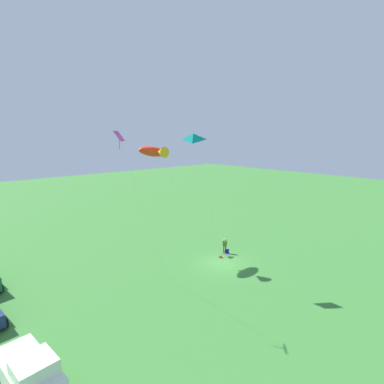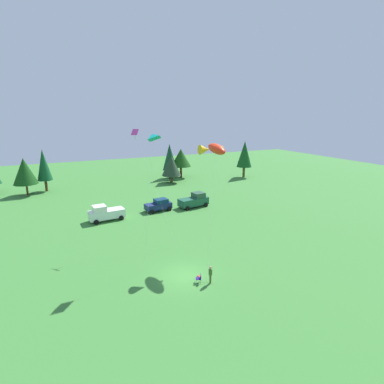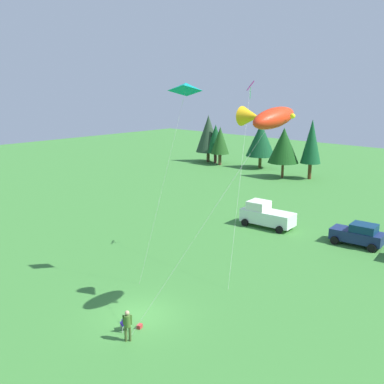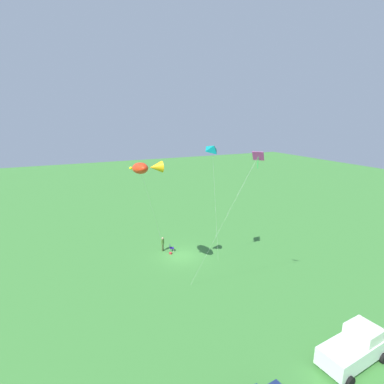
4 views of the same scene
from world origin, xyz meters
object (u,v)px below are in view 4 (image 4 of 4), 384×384
object	(u,v)px
folding_chair	(171,247)
kite_large_fish	(144,168)
backpack_on_grass	(171,253)
kite_diamond_rainbow	(254,164)
kite_delta_teal	(214,149)
truck_white_pickup	(354,347)
person_kite_flyer	(163,243)

from	to	relation	value
folding_chair	kite_large_fish	distance (m)	13.32
backpack_on_grass	kite_large_fish	world-z (taller)	kite_large_fish
kite_large_fish	kite_diamond_rainbow	world-z (taller)	kite_diamond_rainbow
backpack_on_grass	kite_delta_teal	distance (m)	14.30
folding_chair	backpack_on_grass	xyz separation A→B (m)	(0.32, 0.71, -0.38)
folding_chair	kite_delta_teal	xyz separation A→B (m)	(-1.91, 6.76, 12.39)
kite_large_fish	kite_delta_teal	distance (m)	6.73
folding_chair	kite_diamond_rainbow	bearing A→B (deg)	-58.65
backpack_on_grass	kite_diamond_rainbow	bearing A→B (deg)	99.52
backpack_on_grass	truck_white_pickup	xyz separation A→B (m)	(-5.25, 20.02, 0.99)
kite_large_fish	kite_delta_teal	size ratio (longest dim) A/B	0.91
folding_chair	kite_delta_teal	bearing A→B (deg)	-50.54
backpack_on_grass	truck_white_pickup	world-z (taller)	truck_white_pickup
kite_large_fish	kite_diamond_rainbow	bearing A→B (deg)	131.77
folding_chair	backpack_on_grass	world-z (taller)	folding_chair
person_kite_flyer	kite_large_fish	size ratio (longest dim) A/B	0.14
person_kite_flyer	folding_chair	xyz separation A→B (m)	(-0.85, 0.53, -0.53)
person_kite_flyer	folding_chair	world-z (taller)	person_kite_flyer
folding_chair	backpack_on_grass	distance (m)	0.87
folding_chair	kite_large_fish	xyz separation A→B (m)	(4.63, 6.03, 10.94)
kite_large_fish	kite_delta_teal	world-z (taller)	kite_delta_teal
truck_white_pickup	kite_large_fish	bearing A→B (deg)	117.81
person_kite_flyer	kite_diamond_rainbow	xyz separation A→B (m)	(-2.62, 13.72, 11.36)
folding_chair	kite_delta_teal	world-z (taller)	kite_delta_teal
truck_white_pickup	kite_diamond_rainbow	world-z (taller)	kite_diamond_rainbow
person_kite_flyer	kite_delta_teal	bearing A→B (deg)	-28.35
folding_chair	backpack_on_grass	bearing A→B (deg)	-90.55
kite_large_fish	kite_delta_teal	xyz separation A→B (m)	(-6.54, 0.73, 1.46)
truck_white_pickup	kite_delta_teal	bearing A→B (deg)	96.98
backpack_on_grass	truck_white_pickup	distance (m)	20.72
folding_chair	kite_large_fish	size ratio (longest dim) A/B	0.07
folding_chair	kite_diamond_rainbow	xyz separation A→B (m)	(-1.77, 13.20, 11.89)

